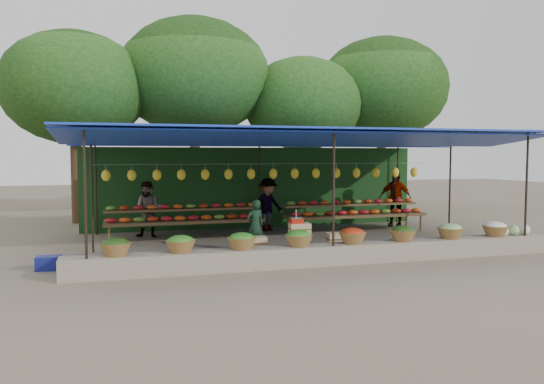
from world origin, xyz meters
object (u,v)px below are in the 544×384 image
object	(u,v)px
blue_crate_back	(72,264)
blue_crate_front	(49,263)
vendor_seated	(255,225)
weighing_scale	(296,220)
crate_counter	(298,244)

from	to	relation	value
blue_crate_back	blue_crate_front	bearing A→B (deg)	135.17
blue_crate_front	blue_crate_back	size ratio (longest dim) A/B	0.90
blue_crate_front	vendor_seated	bearing A→B (deg)	14.89
weighing_scale	vendor_seated	size ratio (longest dim) A/B	0.25
vendor_seated	blue_crate_front	bearing A→B (deg)	-2.62
weighing_scale	vendor_seated	bearing A→B (deg)	121.96
crate_counter	weighing_scale	world-z (taller)	weighing_scale
blue_crate_front	blue_crate_back	world-z (taller)	blue_crate_back
vendor_seated	blue_crate_front	size ratio (longest dim) A/B	2.67
weighing_scale	blue_crate_back	size ratio (longest dim) A/B	0.61
crate_counter	blue_crate_front	world-z (taller)	crate_counter
vendor_seated	blue_crate_back	size ratio (longest dim) A/B	2.41
crate_counter	weighing_scale	distance (m)	0.54
vendor_seated	blue_crate_back	bearing A→B (deg)	3.37
crate_counter	blue_crate_front	distance (m)	5.15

